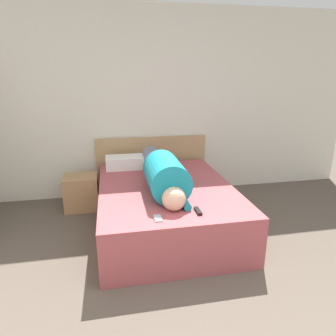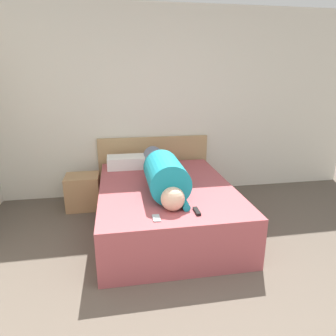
# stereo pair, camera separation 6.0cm
# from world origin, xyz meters

# --- Properties ---
(wall_back) EXTENTS (5.81, 0.06, 2.60)m
(wall_back) POSITION_xyz_m (0.00, 3.23, 1.30)
(wall_back) COLOR silver
(wall_back) RESTS_ON ground_plane
(bed) EXTENTS (1.47, 1.96, 0.51)m
(bed) POSITION_xyz_m (-0.16, 2.09, 0.26)
(bed) COLOR #A84C51
(bed) RESTS_ON ground_plane
(headboard) EXTENTS (1.59, 0.04, 0.85)m
(headboard) POSITION_xyz_m (-0.16, 3.16, 0.43)
(headboard) COLOR tan
(headboard) RESTS_ON ground_plane
(nightstand) EXTENTS (0.43, 0.37, 0.45)m
(nightstand) POSITION_xyz_m (-1.16, 2.79, 0.23)
(nightstand) COLOR #A37A51
(nightstand) RESTS_ON ground_plane
(person_lying) EXTENTS (0.40, 1.61, 0.40)m
(person_lying) POSITION_xyz_m (-0.20, 2.03, 0.68)
(person_lying) COLOR #DBB293
(person_lying) RESTS_ON bed
(pillow_near_headboard) EXTENTS (0.62, 0.29, 0.16)m
(pillow_near_headboard) POSITION_xyz_m (-0.51, 2.84, 0.59)
(pillow_near_headboard) COLOR white
(pillow_near_headboard) RESTS_ON bed
(tv_remote) EXTENTS (0.04, 0.15, 0.02)m
(tv_remote) POSITION_xyz_m (0.00, 1.35, 0.52)
(tv_remote) COLOR black
(tv_remote) RESTS_ON bed
(cell_phone) EXTENTS (0.06, 0.13, 0.01)m
(cell_phone) POSITION_xyz_m (-0.38, 1.29, 0.52)
(cell_phone) COLOR #B2B7BC
(cell_phone) RESTS_ON bed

